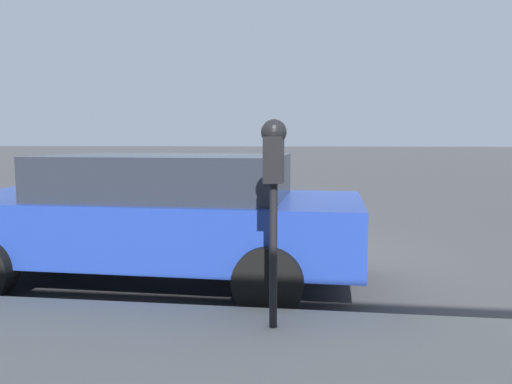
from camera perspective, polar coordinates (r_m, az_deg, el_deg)
name	(u,v)px	position (r m, az deg, el deg)	size (l,w,h in m)	color
ground_plane	(224,261)	(6.59, -3.72, -7.85)	(220.00, 220.00, 0.00)	#424244
parking_meter	(274,169)	(3.67, 2.03, 2.59)	(0.21, 0.19, 1.57)	black
car_blue	(157,214)	(5.59, -11.26, -2.52)	(2.12, 4.55, 1.41)	navy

